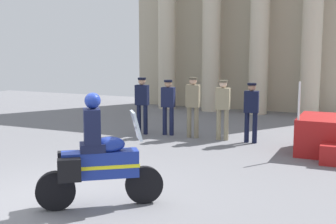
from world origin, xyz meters
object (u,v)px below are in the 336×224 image
officer_in_row_1 (168,103)px  officer_in_row_0 (142,101)px  officer_in_row_2 (193,102)px  officer_in_row_4 (251,108)px  motorcycle_with_rider (96,160)px  officer_in_row_3 (223,105)px

officer_in_row_1 → officer_in_row_0: bearing=6.4°
officer_in_row_2 → officer_in_row_4: (1.68, -0.00, -0.06)m
officer_in_row_1 → officer_in_row_2: size_ratio=0.94×
officer_in_row_1 → officer_in_row_4: size_ratio=1.00×
officer_in_row_1 → officer_in_row_2: officer_in_row_2 is taller
officer_in_row_0 → motorcycle_with_rider: bearing=103.4°
officer_in_row_2 → officer_in_row_4: officer_in_row_2 is taller
officer_in_row_0 → motorcycle_with_rider: size_ratio=0.88×
officer_in_row_0 → officer_in_row_2: officer_in_row_2 is taller
officer_in_row_2 → motorcycle_with_rider: (0.57, -5.94, -0.23)m
officer_in_row_1 → motorcycle_with_rider: motorcycle_with_rider is taller
officer_in_row_1 → officer_in_row_3: size_ratio=0.97×
motorcycle_with_rider → officer_in_row_1: bearing=66.3°
officer_in_row_1 → officer_in_row_3: bearing=171.9°
officer_in_row_3 → officer_in_row_4: officer_in_row_3 is taller
officer_in_row_0 → officer_in_row_4: 3.25m
officer_in_row_4 → officer_in_row_1: bearing=-8.6°
officer_in_row_3 → motorcycle_with_rider: motorcycle_with_rider is taller
officer_in_row_4 → officer_in_row_2: bearing=-6.9°
officer_in_row_0 → motorcycle_with_rider: motorcycle_with_rider is taller
officer_in_row_3 → motorcycle_with_rider: (-0.30, -5.98, -0.19)m
officer_in_row_3 → motorcycle_with_rider: 5.99m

